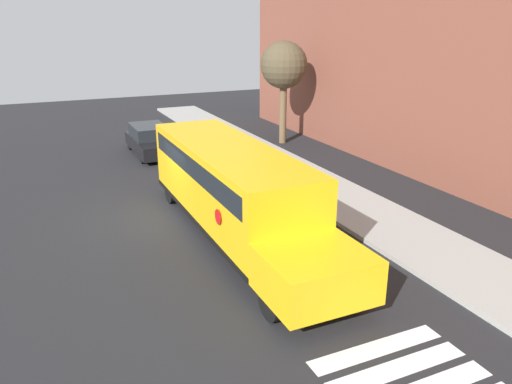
{
  "coord_description": "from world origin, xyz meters",
  "views": [
    {
      "loc": [
        16.41,
        -4.1,
        6.7
      ],
      "look_at": [
        2.95,
        2.05,
        1.57
      ],
      "focal_mm": 35.0,
      "sensor_mm": 36.0,
      "label": 1
    }
  ],
  "objects": [
    {
      "name": "ground_plane",
      "position": [
        0.0,
        0.0,
        0.0
      ],
      "size": [
        60.0,
        60.0,
        0.0
      ],
      "primitive_type": "plane",
      "color": "black"
    },
    {
      "name": "school_bus",
      "position": [
        2.31,
        1.55,
        1.64
      ],
      "size": [
        11.12,
        2.57,
        2.85
      ],
      "color": "yellow",
      "rests_on": "ground"
    },
    {
      "name": "tree_near_sidewalk",
      "position": [
        -8.4,
        8.91,
        4.27
      ],
      "size": [
        2.57,
        2.57,
        5.63
      ],
      "color": "brown",
      "rests_on": "ground"
    },
    {
      "name": "building_backdrop",
      "position": [
        0.0,
        13.0,
        6.26
      ],
      "size": [
        32.0,
        4.0,
        12.52
      ],
      "color": "brown",
      "rests_on": "ground"
    },
    {
      "name": "sidewalk_strip",
      "position": [
        0.0,
        6.5,
        0.07
      ],
      "size": [
        44.0,
        3.0,
        0.15
      ],
      "color": "#9E9E99",
      "rests_on": "ground"
    },
    {
      "name": "parked_car",
      "position": [
        -8.98,
        1.45,
        0.74
      ],
      "size": [
        4.61,
        1.8,
        1.5
      ],
      "color": "black",
      "rests_on": "ground"
    }
  ]
}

